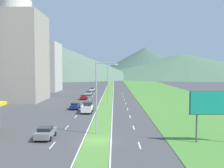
{
  "coord_description": "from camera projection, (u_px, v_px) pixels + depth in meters",
  "views": [
    {
      "loc": [
        2.16,
        -31.21,
        8.86
      ],
      "look_at": [
        1.39,
        50.52,
        4.19
      ],
      "focal_mm": 40.91,
      "sensor_mm": 36.0,
      "label": 1
    }
  ],
  "objects": [
    {
      "name": "car_4",
      "position": [
        46.0,
        132.0,
        32.66
      ],
      "size": [
        2.03,
        4.24,
        1.52
      ],
      "rotation": [
        0.0,
        0.0,
        1.57
      ],
      "color": "slate",
      "rests_on": "ground_plane"
    },
    {
      "name": "street_lamp_near",
      "position": [
        99.0,
        93.0,
        34.65
      ],
      "size": [
        3.04,
        0.46,
        9.87
      ],
      "color": "#99999E",
      "rests_on": "ground_plane"
    },
    {
      "name": "grass_verge_right",
      "position": [
        166.0,
        94.0,
        91.39
      ],
      "size": [
        24.0,
        240.0,
        0.06
      ],
      "primitive_type": "cube",
      "color": "#477F33",
      "rests_on": "ground_plane"
    },
    {
      "name": "lane_dash_left_9",
      "position": [
        95.0,
        94.0,
        93.16
      ],
      "size": [
        0.16,
        2.8,
        0.01
      ],
      "primitive_type": "cube",
      "color": "silver",
      "rests_on": "ground_plane"
    },
    {
      "name": "car_3",
      "position": [
        89.0,
        93.0,
        88.02
      ],
      "size": [
        2.03,
        4.11,
        1.44
      ],
      "rotation": [
        0.0,
        0.0,
        1.57
      ],
      "color": "#B2B2B7",
      "rests_on": "ground_plane"
    },
    {
      "name": "lane_dash_right_8",
      "position": [
        123.0,
        96.0,
        84.02
      ],
      "size": [
        0.16,
        2.8,
        0.01
      ],
      "primitive_type": "cube",
      "color": "silver",
      "rests_on": "ground_plane"
    },
    {
      "name": "hill_far_right",
      "position": [
        182.0,
        65.0,
        293.0
      ],
      "size": [
        231.63,
        231.63,
        26.87
      ],
      "primitive_type": "cone",
      "color": "#47664C",
      "rests_on": "ground_plane"
    },
    {
      "name": "lane_dash_right_6",
      "position": [
        126.0,
        104.0,
        65.93
      ],
      "size": [
        0.16,
        2.8,
        0.01
      ],
      "primitive_type": "cube",
      "color": "silver",
      "rests_on": "ground_plane"
    },
    {
      "name": "lane_dash_left_8",
      "position": [
        92.0,
        96.0,
        84.11
      ],
      "size": [
        0.16,
        2.8,
        0.01
      ],
      "primitive_type": "cube",
      "color": "silver",
      "rests_on": "ground_plane"
    },
    {
      "name": "car_0",
      "position": [
        84.0,
        97.0,
        75.27
      ],
      "size": [
        1.86,
        4.11,
        1.4
      ],
      "rotation": [
        0.0,
        0.0,
        1.57
      ],
      "color": "maroon",
      "rests_on": "ground_plane"
    },
    {
      "name": "lane_dash_left_3",
      "position": [
        67.0,
        127.0,
        38.89
      ],
      "size": [
        0.16,
        2.8,
        0.01
      ],
      "primitive_type": "cube",
      "color": "silver",
      "rests_on": "ground_plane"
    },
    {
      "name": "street_lamp_mid",
      "position": [
        106.0,
        80.0,
        64.0
      ],
      "size": [
        3.51,
        0.47,
        10.65
      ],
      "color": "#99999E",
      "rests_on": "ground_plane"
    },
    {
      "name": "billboard_roadside",
      "position": [
        213.0,
        105.0,
        30.52
      ],
      "size": [
        5.61,
        0.28,
        6.31
      ],
      "color": "#4C4C51",
      "rests_on": "ground_plane"
    },
    {
      "name": "lane_dash_right_9",
      "position": [
        122.0,
        94.0,
        93.06
      ],
      "size": [
        0.16,
        2.8,
        0.01
      ],
      "primitive_type": "cube",
      "color": "silver",
      "rests_on": "ground_plane"
    },
    {
      "name": "ground_plane",
      "position": [
        97.0,
        141.0,
        31.68
      ],
      "size": [
        600.0,
        600.0,
        0.0
      ],
      "primitive_type": "plane",
      "color": "#424244"
    },
    {
      "name": "hill_far_left",
      "position": [
        52.0,
        61.0,
        258.06
      ],
      "size": [
        177.47,
        177.47,
        35.6
      ],
      "primitive_type": "cone",
      "color": "#516B56",
      "rests_on": "ground_plane"
    },
    {
      "name": "lane_dash_left_2",
      "position": [
        52.0,
        145.0,
        29.85
      ],
      "size": [
        0.16,
        2.8,
        0.01
      ],
      "primitive_type": "cube",
      "color": "silver",
      "rests_on": "ground_plane"
    },
    {
      "name": "lane_dash_left_7",
      "position": [
        90.0,
        100.0,
        75.07
      ],
      "size": [
        0.16,
        2.8,
        0.01
      ],
      "primitive_type": "cube",
      "color": "silver",
      "rests_on": "ground_plane"
    },
    {
      "name": "edge_line_median_left",
      "position": [
        104.0,
        94.0,
        91.6
      ],
      "size": [
        0.16,
        240.0,
        0.01
      ],
      "primitive_type": "cube",
      "color": "silver",
      "rests_on": "ground_plane"
    },
    {
      "name": "midrise_colored",
      "position": [
        42.0,
        67.0,
        104.06
      ],
      "size": [
        14.13,
        14.13,
        19.68
      ],
      "primitive_type": "cube",
      "color": "#B7B2A8",
      "rests_on": "ground_plane"
    },
    {
      "name": "lane_dash_right_3",
      "position": [
        134.0,
        128.0,
        38.8
      ],
      "size": [
        0.16,
        2.8,
        0.01
      ],
      "primitive_type": "cube",
      "color": "silver",
      "rests_on": "ground_plane"
    },
    {
      "name": "car_1",
      "position": [
        92.0,
        89.0,
        102.97
      ],
      "size": [
        1.88,
        4.73,
        1.58
      ],
      "rotation": [
        0.0,
        0.0,
        1.57
      ],
      "color": "silver",
      "rests_on": "ground_plane"
    },
    {
      "name": "grass_median",
      "position": [
        108.0,
        94.0,
        91.58
      ],
      "size": [
        3.2,
        240.0,
        0.06
      ],
      "primitive_type": "cube",
      "color": "#518438",
      "rests_on": "ground_plane"
    },
    {
      "name": "lane_dash_right_2",
      "position": [
        140.0,
        145.0,
        29.75
      ],
      "size": [
        0.16,
        2.8,
        0.01
      ],
      "primitive_type": "cube",
      "color": "silver",
      "rests_on": "ground_plane"
    },
    {
      "name": "domed_building",
      "position": [
        17.0,
        49.0,
        71.49
      ],
      "size": [
        14.73,
        14.73,
        34.55
      ],
      "color": "#9E9384",
      "rests_on": "ground_plane"
    },
    {
      "name": "edge_line_median_right",
      "position": [
        113.0,
        94.0,
        91.56
      ],
      "size": [
        0.16,
        240.0,
        0.01
      ],
      "primitive_type": "cube",
      "color": "silver",
      "rests_on": "ground_plane"
    },
    {
      "name": "lane_dash_left_6",
      "position": [
        86.0,
        104.0,
        66.03
      ],
      "size": [
        0.16,
        2.8,
        0.01
      ],
      "primitive_type": "cube",
      "color": "silver",
      "rests_on": "ground_plane"
    },
    {
      "name": "car_2",
      "position": [
        75.0,
        106.0,
        57.16
      ],
      "size": [
        1.91,
        4.64,
        1.45
      ],
      "rotation": [
        0.0,
        0.0,
        1.57
      ],
      "color": "navy",
      "rests_on": "ground_plane"
    },
    {
      "name": "lane_dash_right_5",
      "position": [
        128.0,
        109.0,
        56.89
      ],
      "size": [
        0.16,
        2.8,
        0.01
      ],
      "primitive_type": "cube",
      "color": "silver",
      "rests_on": "ground_plane"
    },
    {
      "name": "pickup_truck_0",
      "position": [
        87.0,
        108.0,
        52.64
      ],
      "size": [
        2.18,
        5.4,
        2.0
      ],
      "rotation": [
        0.0,
        0.0,
        1.57
      ],
      "color": "silver",
      "rests_on": "ground_plane"
    },
    {
      "name": "lane_dash_left_5",
      "position": [
        82.0,
        109.0,
        56.98
      ],
      "size": [
        0.16,
        2.8,
        0.01
      ],
      "primitive_type": "cube",
      "color": "silver",
      "rests_on": "ground_plane"
    },
    {
      "name": "lane_dash_right_7",
      "position": [
        124.0,
        100.0,
        74.97
      ],
      "size": [
        0.16,
        2.8,
        0.01
      ],
      "primitive_type": "cube",
      "color": "silver",
      "rests_on": "ground_plane"
    },
    {
      "name": "hill_far_center",
      "position": [
        145.0,
        62.0,
        304.48
      ],
      "size": [
        130.91,
        130.91,
        35.3
      ],
      "primitive_type": "cone",
      "color": "#3D5647",
      "rests_on": "ground_plane"
    },
    {
      "name": "lane_dash_right_4",
      "position": [
        130.0,
        117.0,
        47.84
      ],
      "size": [
        0.16,
        2.8,
        0.01
      ],
      "primitive_type": "cube",
      "color": "silver",
      "rests_on": "ground_plane"
    },
    {
      "name": "lane_dash_left_4",
      "position": [
        76.0,
        117.0,
        47.94
      ],
      "size": [
        0.16,
        2.8,
        0.01
      ],
      "primitive_type": "cube",
      "color": "silver",
      "rests_on": "ground_plane"
    }
  ]
}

